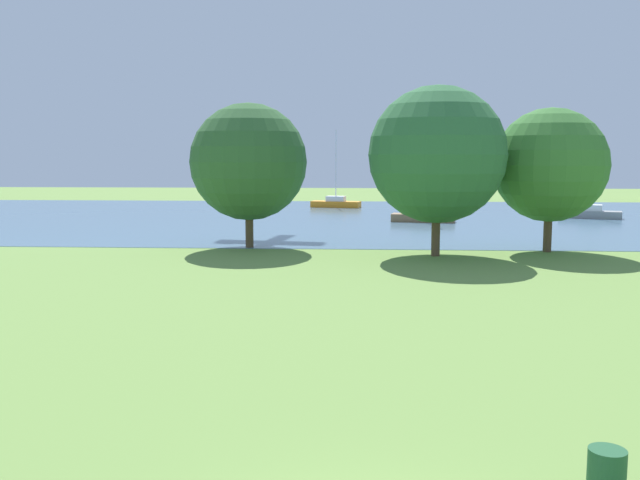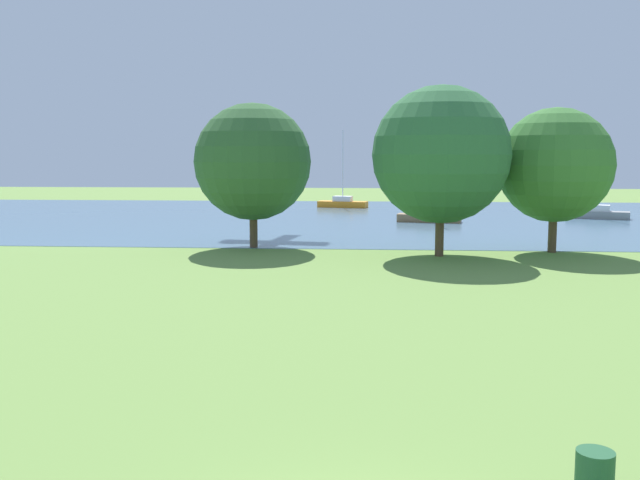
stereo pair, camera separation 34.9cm
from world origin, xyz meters
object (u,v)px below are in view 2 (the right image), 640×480
litter_bin (594,477)px  sailboat_gray (598,213)px  tree_mid_shore (253,162)px  tree_east_far (441,155)px  sailboat_brown (429,216)px  tree_west_near (555,165)px  sailboat_orange (343,203)px

litter_bin → sailboat_gray: (14.88, 48.11, 0.07)m
tree_mid_shore → tree_east_far: (10.00, -2.58, 0.40)m
sailboat_brown → tree_east_far: size_ratio=0.92×
sailboat_brown → tree_west_near: bearing=-72.6°
sailboat_gray → tree_mid_shore: tree_mid_shore is taller
litter_bin → sailboat_orange: sailboat_orange is taller
tree_mid_shore → tree_west_near: size_ratio=1.05×
tree_mid_shore → sailboat_orange: bearing=83.1°
sailboat_gray → sailboat_brown: size_ratio=0.92×
litter_bin → tree_west_near: bearing=77.3°
sailboat_orange → litter_bin: bearing=-84.0°
sailboat_brown → tree_west_near: (5.16, -16.49, 4.12)m
litter_bin → tree_mid_shore: bearing=109.2°
litter_bin → tree_mid_shore: 30.34m
tree_west_near → sailboat_brown: bearing=107.4°
tree_east_far → tree_west_near: tree_east_far is taller
sailboat_gray → sailboat_brown: (-13.82, -3.97, 0.01)m
litter_bin → tree_east_far: (0.11, 25.78, 4.74)m
tree_mid_shore → tree_east_far: bearing=-14.5°
litter_bin → tree_east_far: size_ratio=0.09×
sailboat_gray → tree_mid_shore: size_ratio=0.92×
litter_bin → tree_mid_shore: size_ratio=0.10×
litter_bin → sailboat_gray: bearing=72.8°
sailboat_gray → sailboat_orange: (-21.10, 10.75, 0.00)m
sailboat_gray → sailboat_brown: sailboat_brown is taller
tree_east_far → tree_mid_shore: bearing=165.5°
sailboat_brown → tree_east_far: 18.97m
tree_west_near → tree_east_far: bearing=-162.9°
tree_west_near → litter_bin: bearing=-102.7°
litter_bin → sailboat_brown: 44.15m
sailboat_brown → tree_mid_shore: bearing=-124.7°
litter_bin → tree_mid_shore: (-9.88, 28.36, 4.35)m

